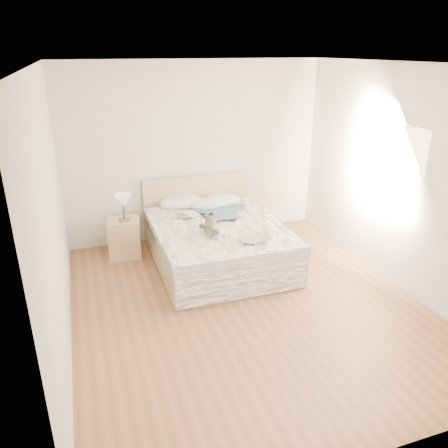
# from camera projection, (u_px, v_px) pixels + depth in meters

# --- Properties ---
(floor) EXTENTS (4.00, 4.50, 0.00)m
(floor) POSITION_uv_depth(u_px,v_px,m) (247.00, 304.00, 5.21)
(floor) COLOR brown
(floor) RESTS_ON ground
(ceiling) EXTENTS (4.00, 4.50, 0.00)m
(ceiling) POSITION_uv_depth(u_px,v_px,m) (253.00, 64.00, 4.20)
(ceiling) COLOR white
(ceiling) RESTS_ON ground
(wall_back) EXTENTS (4.00, 0.02, 2.70)m
(wall_back) POSITION_uv_depth(u_px,v_px,m) (195.00, 153.00, 6.68)
(wall_back) COLOR silver
(wall_back) RESTS_ON ground
(wall_front) EXTENTS (4.00, 0.02, 2.70)m
(wall_front) POSITION_uv_depth(u_px,v_px,m) (383.00, 304.00, 2.73)
(wall_front) COLOR silver
(wall_front) RESTS_ON ground
(wall_left) EXTENTS (0.02, 4.50, 2.70)m
(wall_left) POSITION_uv_depth(u_px,v_px,m) (53.00, 218.00, 4.11)
(wall_left) COLOR silver
(wall_left) RESTS_ON ground
(wall_right) EXTENTS (0.02, 4.50, 2.70)m
(wall_right) POSITION_uv_depth(u_px,v_px,m) (402.00, 180.00, 5.30)
(wall_right) COLOR silver
(wall_right) RESTS_ON ground
(window) EXTENTS (0.02, 1.30, 1.10)m
(window) POSITION_uv_depth(u_px,v_px,m) (387.00, 166.00, 5.52)
(window) COLOR white
(window) RESTS_ON wall_right
(bed) EXTENTS (1.72, 2.14, 1.00)m
(bed) POSITION_uv_depth(u_px,v_px,m) (217.00, 242.00, 6.15)
(bed) COLOR tan
(bed) RESTS_ON floor
(nightstand) EXTENTS (0.50, 0.46, 0.56)m
(nightstand) POSITION_uv_depth(u_px,v_px,m) (125.00, 238.00, 6.34)
(nightstand) COLOR tan
(nightstand) RESTS_ON floor
(table_lamp) EXTENTS (0.27, 0.27, 0.38)m
(table_lamp) POSITION_uv_depth(u_px,v_px,m) (123.00, 202.00, 6.11)
(table_lamp) COLOR #49443E
(table_lamp) RESTS_ON nightstand
(pillow_left) EXTENTS (0.68, 0.49, 0.20)m
(pillow_left) POSITION_uv_depth(u_px,v_px,m) (181.00, 202.00, 6.71)
(pillow_left) COLOR white
(pillow_left) RESTS_ON bed
(pillow_middle) EXTENTS (0.60, 0.43, 0.18)m
(pillow_middle) POSITION_uv_depth(u_px,v_px,m) (208.00, 204.00, 6.63)
(pillow_middle) COLOR white
(pillow_middle) RESTS_ON bed
(pillow_right) EXTENTS (0.63, 0.48, 0.18)m
(pillow_right) POSITION_uv_depth(u_px,v_px,m) (222.00, 200.00, 6.79)
(pillow_right) COLOR white
(pillow_right) RESTS_ON bed
(blouse) EXTENTS (0.59, 0.63, 0.02)m
(blouse) POSITION_uv_depth(u_px,v_px,m) (224.00, 213.00, 6.30)
(blouse) COLOR #354D61
(blouse) RESTS_ON bed
(photo_book) EXTENTS (0.35, 0.30, 0.02)m
(photo_book) POSITION_uv_depth(u_px,v_px,m) (187.00, 215.00, 6.21)
(photo_book) COLOR white
(photo_book) RESTS_ON bed
(childrens_book) EXTENTS (0.47, 0.37, 0.03)m
(childrens_book) POSITION_uv_depth(u_px,v_px,m) (255.00, 238.00, 5.47)
(childrens_book) COLOR beige
(childrens_book) RESTS_ON bed
(teddy_bear) EXTENTS (0.29, 0.38, 0.18)m
(teddy_bear) POSITION_uv_depth(u_px,v_px,m) (211.00, 231.00, 5.61)
(teddy_bear) COLOR brown
(teddy_bear) RESTS_ON bed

